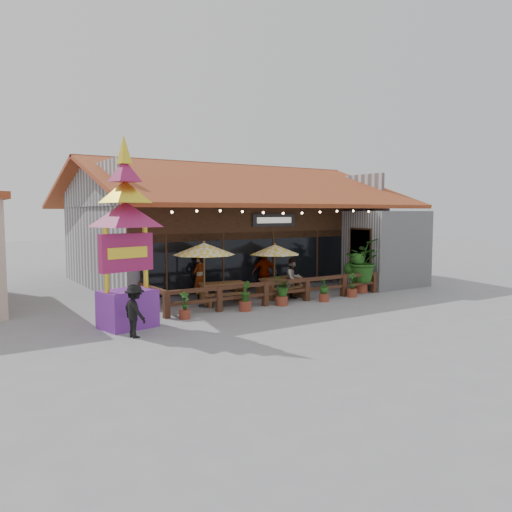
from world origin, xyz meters
TOP-DOWN VIEW (x-y plane):
  - ground at (0.00, 0.00)m, footprint 100.00×100.00m
  - restaurant_building at (0.26, 6.61)m, footprint 15.50×14.73m
  - patio_railing at (-2.25, -0.27)m, footprint 10.00×2.60m
  - umbrella_left at (-4.51, 0.61)m, footprint 2.97×2.97m
  - umbrella_right at (-1.06, 0.92)m, footprint 2.71×2.71m
  - picnic_table_left at (-3.65, 0.71)m, footprint 1.98×1.79m
  - picnic_table_right at (-0.95, 0.63)m, footprint 1.93×1.72m
  - thai_sign_tower at (-8.04, -1.12)m, footprint 2.77×2.77m
  - tropical_plant at (2.80, -0.18)m, footprint 2.20×2.27m
  - diner_a at (-4.21, 1.60)m, footprint 0.84×0.74m
  - diner_b at (-0.72, 0.09)m, footprint 0.94×0.80m
  - diner_c at (-1.09, 1.63)m, footprint 1.20×0.84m
  - pedestrian at (-8.27, -2.42)m, footprint 0.70×1.05m
  - planter_a at (-6.03, -0.92)m, footprint 0.38×0.38m
  - planter_b at (-3.64, -0.90)m, footprint 0.48×0.51m
  - planter_c at (-1.92, -0.76)m, footprint 0.87×0.84m
  - planter_d at (-0.02, -1.01)m, footprint 0.51×0.51m
  - planter_e at (1.67, -0.82)m, footprint 0.42×0.42m

SIDE VIEW (x-z plane):
  - ground at x=0.00m, z-range 0.00..0.00m
  - planter_a at x=-6.03m, z-range -0.07..0.85m
  - planter_e at x=1.67m, z-range -0.08..0.95m
  - planter_d at x=-0.02m, z-range -0.02..0.94m
  - planter_b at x=-3.64m, z-range -0.05..1.03m
  - picnic_table_left at x=-3.65m, z-range 0.15..0.98m
  - picnic_table_right at x=-0.95m, z-range 0.15..0.99m
  - patio_railing at x=-2.25m, z-range 0.15..1.07m
  - planter_c at x=-1.92m, z-range 0.07..1.17m
  - pedestrian at x=-8.27m, z-range 0.00..1.52m
  - diner_b at x=-0.72m, z-range 0.00..1.69m
  - diner_c at x=-1.09m, z-range 0.00..1.89m
  - diner_a at x=-4.21m, z-range 0.00..1.92m
  - tropical_plant at x=2.80m, z-range 0.17..2.56m
  - umbrella_right at x=-1.06m, z-range 0.85..3.13m
  - umbrella_left at x=-4.51m, z-range 0.93..3.42m
  - restaurant_building at x=0.26m, z-range -0.84..5.25m
  - thai_sign_tower at x=-8.04m, z-range 0.18..6.48m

